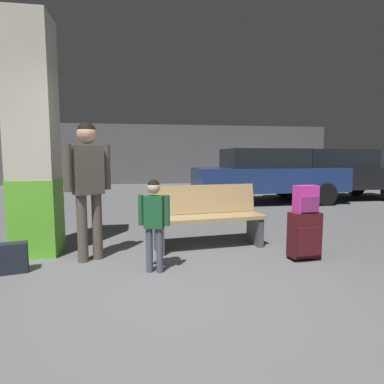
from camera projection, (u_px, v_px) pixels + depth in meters
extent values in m
cube|color=slate|center=(159.00, 221.00, 6.84)|extent=(18.00, 18.00, 0.10)
cube|color=#565658|center=(147.00, 154.00, 15.37)|extent=(18.00, 0.12, 2.80)
cube|color=#66C633|center=(37.00, 217.00, 4.33)|extent=(0.57, 0.57, 1.00)
cube|color=beige|center=(31.00, 99.00, 4.16)|extent=(0.56, 0.56, 2.08)
cube|color=tan|center=(209.00, 218.00, 4.58)|extent=(1.64, 0.63, 0.05)
cube|color=tan|center=(204.00, 199.00, 4.79)|extent=(1.60, 0.30, 0.42)
cube|color=#4C4C51|center=(159.00, 237.00, 4.41)|extent=(0.13, 0.41, 0.41)
cube|color=#4C4C51|center=(255.00, 231.00, 4.80)|extent=(0.13, 0.41, 0.41)
cube|color=#471419|center=(304.00, 235.00, 4.08)|extent=(0.40, 0.23, 0.56)
cube|color=#471419|center=(309.00, 241.00, 3.98)|extent=(0.34, 0.05, 0.36)
cube|color=#A5A5AA|center=(301.00, 212.00, 4.13)|extent=(0.14, 0.04, 0.02)
cylinder|color=black|center=(289.00, 257.00, 4.16)|extent=(0.02, 0.05, 0.04)
cylinder|color=black|center=(311.00, 255.00, 4.23)|extent=(0.02, 0.05, 0.04)
cube|color=#D833A5|center=(306.00, 199.00, 4.03)|extent=(0.29, 0.18, 0.34)
cube|color=#8E2B70|center=(310.00, 204.00, 3.94)|extent=(0.23, 0.05, 0.19)
cylinder|color=black|center=(306.00, 186.00, 4.01)|extent=(0.06, 0.03, 0.02)
cylinder|color=#4C5160|center=(160.00, 250.00, 3.63)|extent=(0.08, 0.08, 0.51)
cylinder|color=#4C5160|center=(149.00, 250.00, 3.65)|extent=(0.08, 0.08, 0.51)
cube|color=#1E5933|center=(154.00, 212.00, 3.59)|extent=(0.23, 0.18, 0.36)
cylinder|color=#1E5933|center=(167.00, 211.00, 3.57)|extent=(0.06, 0.06, 0.34)
cylinder|color=#1E5933|center=(141.00, 210.00, 3.61)|extent=(0.06, 0.06, 0.34)
sphere|color=beige|center=(154.00, 187.00, 3.56)|extent=(0.14, 0.14, 0.14)
sphere|color=black|center=(154.00, 186.00, 3.56)|extent=(0.13, 0.13, 0.13)
cylinder|color=red|center=(150.00, 209.00, 3.70)|extent=(0.06, 0.06, 0.10)
cylinder|color=red|center=(150.00, 202.00, 3.70)|extent=(0.01, 0.01, 0.06)
cylinder|color=brown|center=(97.00, 226.00, 4.11)|extent=(0.13, 0.13, 0.84)
cylinder|color=brown|center=(82.00, 229.00, 3.99)|extent=(0.13, 0.13, 0.84)
cube|color=#4C473D|center=(88.00, 170.00, 3.97)|extent=(0.40, 0.35, 0.59)
cylinder|color=#4C473D|center=(107.00, 167.00, 4.12)|extent=(0.10, 0.10, 0.56)
cylinder|color=#4C473D|center=(68.00, 168.00, 3.81)|extent=(0.10, 0.10, 0.56)
sphere|color=tan|center=(87.00, 134.00, 3.92)|extent=(0.24, 0.24, 0.24)
sphere|color=black|center=(86.00, 131.00, 3.92)|extent=(0.22, 0.22, 0.22)
cube|color=#1E232D|center=(14.00, 258.00, 3.64)|extent=(0.31, 0.22, 0.34)
cube|color=#333842|center=(15.00, 260.00, 3.73)|extent=(0.23, 0.08, 0.19)
cylinder|color=black|center=(13.00, 244.00, 3.62)|extent=(0.06, 0.04, 0.02)
cube|color=navy|center=(267.00, 179.00, 9.14)|extent=(4.12, 1.74, 0.64)
cube|color=black|center=(263.00, 158.00, 9.05)|extent=(2.12, 1.56, 0.52)
cylinder|color=black|center=(296.00, 188.00, 10.18)|extent=(0.60, 0.21, 0.60)
cylinder|color=black|center=(325.00, 194.00, 8.61)|extent=(0.60, 0.21, 0.60)
cylinder|color=black|center=(216.00, 190.00, 9.74)|extent=(0.60, 0.21, 0.60)
cylinder|color=black|center=(231.00, 196.00, 8.17)|extent=(0.60, 0.21, 0.60)
cube|color=black|center=(335.00, 177.00, 9.94)|extent=(4.11, 1.72, 0.64)
cube|color=black|center=(332.00, 158.00, 9.85)|extent=(2.11, 1.55, 0.52)
cylinder|color=black|center=(356.00, 186.00, 10.97)|extent=(0.60, 0.20, 0.60)
cylinder|color=black|center=(283.00, 187.00, 10.57)|extent=(0.60, 0.20, 0.60)
cylinder|color=black|center=(308.00, 193.00, 8.99)|extent=(0.60, 0.20, 0.60)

